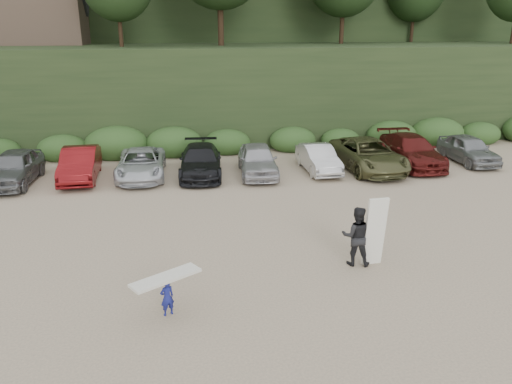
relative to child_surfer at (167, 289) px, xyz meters
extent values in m
plane|color=tan|center=(2.71, 2.87, -0.77)|extent=(120.00, 120.00, 0.00)
cube|color=black|center=(2.71, 24.87, 2.23)|extent=(80.00, 14.00, 6.00)
cube|color=black|center=(2.71, 42.87, 7.23)|extent=(90.00, 30.00, 16.00)
cube|color=#2B491E|center=(2.16, 17.37, -0.17)|extent=(46.20, 2.00, 1.20)
cube|color=brown|center=(-9.29, 26.87, 7.23)|extent=(8.00, 6.00, 4.00)
imported|color=slate|center=(-7.26, 12.84, 0.04)|extent=(2.13, 4.84, 1.62)
imported|color=maroon|center=(-4.27, 13.13, 0.01)|extent=(1.81, 4.76, 1.55)
imported|color=silver|center=(-1.32, 12.99, -0.07)|extent=(2.38, 5.02, 1.39)
imported|color=black|center=(1.64, 12.87, -0.03)|extent=(2.43, 5.23, 1.48)
imported|color=#ABAAAF|center=(4.50, 12.48, 0.01)|extent=(2.16, 4.70, 1.56)
imported|color=beige|center=(7.72, 12.58, -0.08)|extent=(1.54, 4.20, 1.37)
imported|color=brown|center=(10.38, 12.47, 0.03)|extent=(3.01, 5.91, 1.60)
imported|color=#531513|center=(13.04, 12.96, 0.03)|extent=(2.36, 5.55, 1.60)
imported|color=gray|center=(16.44, 12.97, -0.01)|extent=(1.78, 4.43, 1.51)
imported|color=navy|center=(0.00, 0.00, -0.25)|extent=(0.44, 0.38, 1.03)
cube|color=silver|center=(0.00, 0.00, 0.32)|extent=(1.88, 1.43, 0.08)
imported|color=black|center=(5.89, 2.02, 0.20)|extent=(1.12, 0.98, 1.94)
cube|color=silver|center=(6.43, 1.85, 0.38)|extent=(0.66, 0.36, 2.28)
camera|label=1|loc=(0.42, -11.68, 6.48)|focal=35.00mm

